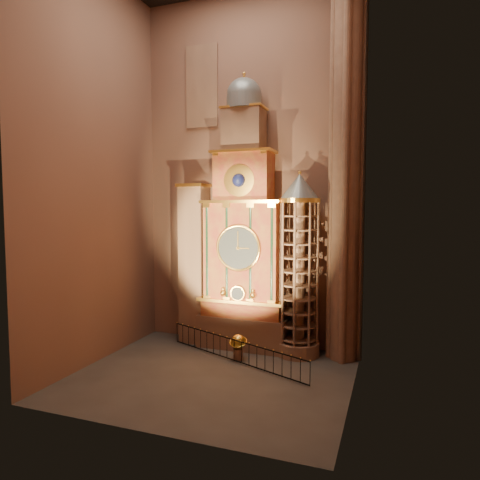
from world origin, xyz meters
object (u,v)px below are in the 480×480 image
at_px(portrait_tower, 194,263).
at_px(celestial_globe, 238,345).
at_px(stair_turret, 299,266).
at_px(iron_railing, 234,350).
at_px(astronomical_clock, 244,241).

relative_size(portrait_tower, celestial_globe, 6.97).
bearing_deg(stair_turret, celestial_globe, -146.69).
relative_size(portrait_tower, stair_turret, 0.94).
distance_m(celestial_globe, iron_railing, 0.49).
xyz_separation_m(astronomical_clock, celestial_globe, (0.46, -2.26, -5.80)).
xyz_separation_m(astronomical_clock, stair_turret, (3.50, -0.26, -1.41)).
xyz_separation_m(stair_turret, iron_railing, (-3.13, -2.43, -4.59)).
bearing_deg(celestial_globe, iron_railing, -101.41).
bearing_deg(astronomical_clock, portrait_tower, 179.71).
height_order(astronomical_clock, stair_turret, astronomical_clock).
bearing_deg(iron_railing, portrait_tower, 144.30).
bearing_deg(iron_railing, astronomical_clock, 97.88).
bearing_deg(astronomical_clock, celestial_globe, -78.49).
relative_size(astronomical_clock, celestial_globe, 11.40).
xyz_separation_m(celestial_globe, iron_railing, (-0.09, -0.43, -0.20)).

